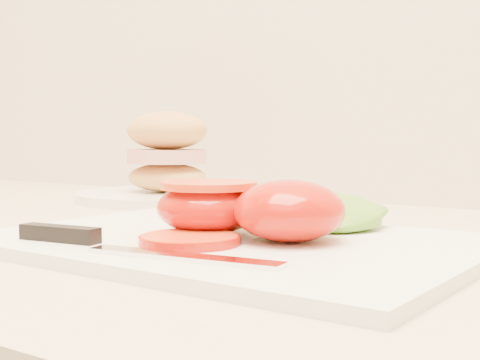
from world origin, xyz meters
The scene contains 7 objects.
cutting_board centered at (-0.50, 1.61, 0.94)m, with size 0.39×0.28×0.01m, color white.
tomato_half_dome centered at (-0.45, 1.61, 0.96)m, with size 0.09×0.09×0.05m, color red.
tomato_half_cut centered at (-0.52, 1.61, 0.96)m, with size 0.09×0.09×0.04m.
tomato_slice_0 centered at (-0.50, 1.56, 0.94)m, with size 0.07×0.07×0.01m, color #FF622C.
lettuce_leaf_0 centered at (-0.46, 1.69, 0.95)m, with size 0.12×0.09×0.03m, color #77C233.
knife centered at (-0.54, 1.51, 0.94)m, with size 0.23×0.04×0.01m.
sandwich_plate centered at (-0.80, 1.88, 0.97)m, with size 0.25×0.25×0.12m.
Camera 1 is at (-0.19, 1.17, 1.02)m, focal length 50.00 mm.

